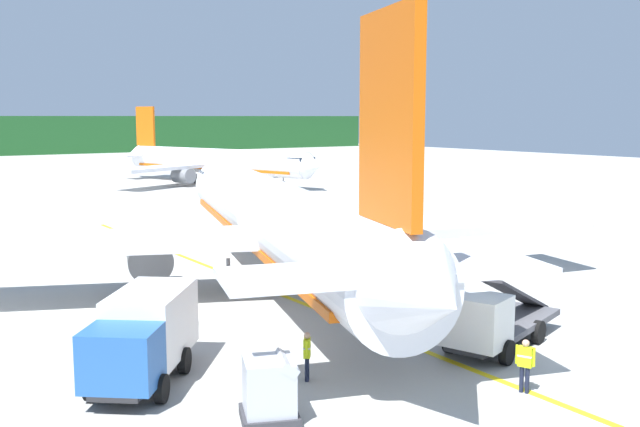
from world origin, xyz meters
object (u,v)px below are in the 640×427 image
(crew_loader_right, at_px, (525,361))
(airliner_mid_apron, at_px, (213,161))
(cargo_container_mid, at_px, (161,311))
(cargo_container_far, at_px, (270,390))
(service_truck_fuel, at_px, (144,334))
(crew_marshaller, at_px, (307,352))
(service_truck_catering, at_px, (490,321))
(airliner_foreground, at_px, (274,219))

(crew_loader_right, bearing_deg, airliner_mid_apron, 71.62)
(cargo_container_mid, height_order, cargo_container_far, cargo_container_mid)
(cargo_container_mid, bearing_deg, service_truck_fuel, -117.77)
(cargo_container_mid, bearing_deg, crew_marshaller, -75.33)
(airliner_mid_apron, bearing_deg, cargo_container_mid, -117.60)
(service_truck_catering, distance_m, cargo_container_far, 9.89)
(service_truck_catering, xyz_separation_m, cargo_container_far, (-9.86, -0.79, -0.24))
(airliner_mid_apron, distance_m, crew_marshaller, 72.51)
(airliner_mid_apron, height_order, crew_marshaller, airliner_mid_apron)
(crew_marshaller, bearing_deg, service_truck_catering, -10.30)
(airliner_mid_apron, bearing_deg, service_truck_catering, -107.65)
(service_truck_fuel, distance_m, service_truck_catering, 12.43)
(service_truck_fuel, distance_m, cargo_container_far, 5.45)
(airliner_foreground, xyz_separation_m, crew_loader_right, (-1.32, -17.72, -2.36))
(airliner_mid_apron, bearing_deg, crew_loader_right, -108.38)
(cargo_container_mid, relative_size, crew_marshaller, 1.38)
(service_truck_catering, height_order, crew_loader_right, service_truck_catering)
(cargo_container_mid, distance_m, cargo_container_far, 9.75)
(airliner_foreground, distance_m, service_truck_fuel, 14.86)
(cargo_container_mid, distance_m, crew_loader_right, 14.27)
(crew_marshaller, bearing_deg, crew_loader_right, -42.87)
(service_truck_fuel, relative_size, crew_marshaller, 3.54)
(airliner_foreground, bearing_deg, cargo_container_far, -121.03)
(airliner_foreground, height_order, cargo_container_mid, airliner_foreground)
(airliner_foreground, relative_size, service_truck_fuel, 6.95)
(airliner_mid_apron, xyz_separation_m, cargo_container_far, (-31.44, -68.63, -1.94))
(crew_loader_right, bearing_deg, service_truck_catering, 58.49)
(cargo_container_far, height_order, crew_marshaller, cargo_container_far)
(cargo_container_mid, height_order, crew_marshaller, cargo_container_mid)
(cargo_container_mid, distance_m, crew_marshaller, 7.88)
(airliner_foreground, bearing_deg, service_truck_catering, -86.84)
(service_truck_catering, bearing_deg, crew_marshaller, 169.70)
(cargo_container_mid, bearing_deg, airliner_mid_apron, 62.40)
(airliner_foreground, xyz_separation_m, cargo_container_far, (-9.07, -15.07, -2.47))
(airliner_foreground, distance_m, airliner_mid_apron, 58.04)
(airliner_foreground, height_order, airliner_mid_apron, airliner_foreground)
(airliner_foreground, bearing_deg, cargo_container_mid, -147.61)
(crew_marshaller, height_order, crew_loader_right, crew_loader_right)
(service_truck_fuel, relative_size, cargo_container_far, 2.79)
(airliner_foreground, xyz_separation_m, crew_marshaller, (-6.43, -12.97, -2.42))
(service_truck_catering, distance_m, crew_loader_right, 4.03)
(service_truck_fuel, xyz_separation_m, service_truck_catering, (11.65, -4.31, -0.43))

